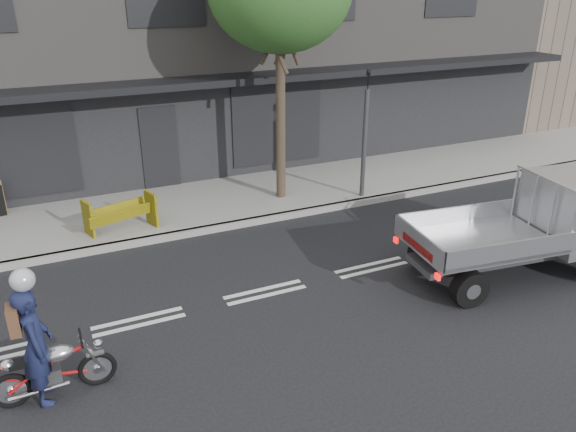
{
  "coord_description": "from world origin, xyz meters",
  "views": [
    {
      "loc": [
        -3.47,
        -8.66,
        5.6
      ],
      "look_at": [
        0.72,
        0.5,
        1.28
      ],
      "focal_mm": 35.0,
      "sensor_mm": 36.0,
      "label": 1
    }
  ],
  "objects_px": {
    "motorcycle": "(53,369)",
    "construction_barrier": "(122,216)",
    "flatbed_ute": "(558,216)",
    "traffic_light_pole": "(364,141)",
    "rider": "(36,346)"
  },
  "relations": [
    {
      "from": "motorcycle",
      "to": "flatbed_ute",
      "type": "relative_size",
      "value": 0.38
    },
    {
      "from": "traffic_light_pole",
      "to": "motorcycle",
      "type": "relative_size",
      "value": 2.03
    },
    {
      "from": "traffic_light_pole",
      "to": "rider",
      "type": "height_order",
      "value": "traffic_light_pole"
    },
    {
      "from": "rider",
      "to": "construction_barrier",
      "type": "height_order",
      "value": "rider"
    },
    {
      "from": "flatbed_ute",
      "to": "construction_barrier",
      "type": "bearing_deg",
      "value": 154.33
    },
    {
      "from": "flatbed_ute",
      "to": "motorcycle",
      "type": "bearing_deg",
      "value": -173.66
    },
    {
      "from": "motorcycle",
      "to": "construction_barrier",
      "type": "distance_m",
      "value": 5.23
    },
    {
      "from": "traffic_light_pole",
      "to": "construction_barrier",
      "type": "distance_m",
      "value": 6.34
    },
    {
      "from": "motorcycle",
      "to": "construction_barrier",
      "type": "relative_size",
      "value": 1.13
    },
    {
      "from": "traffic_light_pole",
      "to": "flatbed_ute",
      "type": "xyz_separation_m",
      "value": [
        1.6,
        -4.84,
        -0.5
      ]
    },
    {
      "from": "rider",
      "to": "flatbed_ute",
      "type": "distance_m",
      "value": 9.78
    },
    {
      "from": "traffic_light_pole",
      "to": "motorcycle",
      "type": "height_order",
      "value": "traffic_light_pole"
    },
    {
      "from": "construction_barrier",
      "to": "flatbed_ute",
      "type": "bearing_deg",
      "value": -32.62
    },
    {
      "from": "traffic_light_pole",
      "to": "flatbed_ute",
      "type": "distance_m",
      "value": 5.13
    },
    {
      "from": "flatbed_ute",
      "to": "construction_barrier",
      "type": "distance_m",
      "value": 9.33
    }
  ]
}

